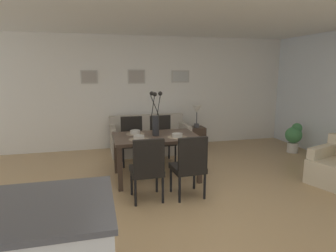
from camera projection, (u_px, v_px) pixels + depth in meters
The scene contains 22 objects.
ground_plane at pixel (183, 204), 3.98m from camera, with size 9.00×9.00×0.00m, color tan.
back_wall_panel at pixel (143, 93), 6.83m from camera, with size 9.00×0.10×2.60m, color white.
ceiling_panel at pixel (176, 8), 3.86m from camera, with size 9.00×7.20×0.08m, color white.
dining_table at pixel (156, 141), 4.83m from camera, with size 1.40×0.93×0.74m.
dining_chair_near_left at pixel (147, 166), 3.97m from camera, with size 0.44×0.44×0.92m.
dining_chair_near_right at pixel (132, 138), 5.65m from camera, with size 0.46×0.46×0.92m.
dining_chair_far_left at pixel (190, 164), 4.08m from camera, with size 0.47×0.47×0.92m.
dining_chair_far_right at pixel (162, 137), 5.77m from camera, with size 0.47×0.47×0.92m.
centerpiece_vase at pixel (156, 119), 4.77m from camera, with size 0.21×0.23×0.73m.
placemat_near_left at pixel (139, 139), 4.54m from camera, with size 0.32×0.32×0.01m, color #7F705B.
bowl_near_left at pixel (139, 137), 4.53m from camera, with size 0.17×0.17×0.07m.
placemat_near_right at pixel (135, 134), 4.94m from camera, with size 0.32×0.32×0.01m, color #7F705B.
bowl_near_right at pixel (135, 132), 4.93m from camera, with size 0.17×0.17×0.07m.
placemat_far_left at pixel (177, 137), 4.69m from camera, with size 0.32×0.32×0.01m, color #7F705B.
bowl_far_left at pixel (177, 135), 4.69m from camera, with size 0.17×0.17×0.07m.
sofa at pixel (149, 140), 6.50m from camera, with size 1.71×0.84×0.80m.
side_table at pixel (196, 138), 6.74m from camera, with size 0.36×0.36×0.52m, color #3D2D23.
table_lamp at pixel (197, 111), 6.62m from camera, with size 0.22×0.22×0.51m.
framed_picture_left at pixel (89, 77), 6.40m from camera, with size 0.37×0.03×0.30m.
framed_picture_center at pixel (137, 77), 6.65m from camera, with size 0.40×0.03×0.32m.
framed_picture_right at pixel (180, 76), 6.91m from camera, with size 0.44×0.03×0.29m.
potted_plant at pixel (294, 136), 6.42m from camera, with size 0.36×0.36×0.67m.
Camera 1 is at (-1.12, -3.54, 1.81)m, focal length 30.79 mm.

